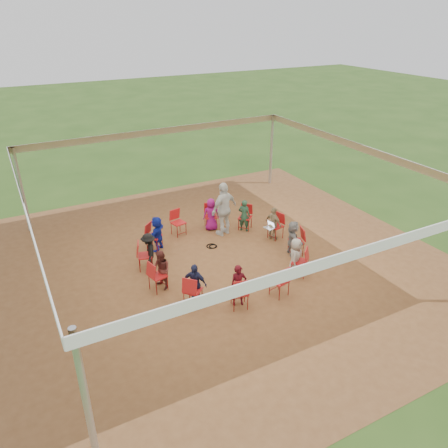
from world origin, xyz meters
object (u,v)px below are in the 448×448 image
chair_3 (178,223)px  chair_5 (145,256)px  chair_10 (299,262)px  person_seated_9 (293,238)px  chair_6 (158,276)px  person_seated_0 (273,224)px  person_seated_1 (244,215)px  person_seated_2 (211,214)px  chair_4 (154,237)px  chair_11 (296,242)px  person_seated_5 (161,270)px  person_seated_4 (149,251)px  person_seated_8 (295,257)px  chair_1 (245,217)px  chair_2 (211,216)px  chair_9 (280,281)px  person_seated_7 (239,286)px  chair_7 (193,290)px  person_seated_3 (157,234)px  cable_coil (212,246)px  chair_8 (239,292)px  chair_0 (276,226)px  laptop (270,226)px  standing_person (224,209)px

chair_3 → chair_5: bearing=30.0°
chair_10 → person_seated_9: bearing=20.6°
chair_6 → person_seated_0: 4.55m
person_seated_1 → person_seated_2: size_ratio=1.00×
chair_4 → chair_11: 4.51m
person_seated_2 → person_seated_5: (-2.81, -2.60, 0.00)m
person_seated_9 → chair_3: bearing=59.1°
person_seated_2 → person_seated_9: size_ratio=1.00×
chair_11 → chair_5: bearing=90.0°
person_seated_4 → person_seated_9: bearing=90.0°
person_seated_8 → chair_1: bearing=43.5°
chair_3 → chair_2: bearing=165.0°
chair_4 → chair_9: same height
person_seated_5 → person_seated_7: same height
chair_1 → person_seated_5: person_seated_5 is taller
chair_2 → chair_7: (-2.40, -3.81, 0.00)m
person_seated_3 → person_seated_9: 4.27m
chair_7 → person_seated_1: size_ratio=0.78×
chair_9 → cable_coil: 3.30m
chair_3 → chair_8: same height
chair_0 → chair_11: size_ratio=1.00×
person_seated_8 → person_seated_3: bearing=90.0°
person_seated_8 → chair_9: bearing=170.6°
person_seated_3 → person_seated_5: bearing=30.0°
laptop → chair_3: bearing=41.3°
chair_10 → person_seated_5: size_ratio=0.78×
person_seated_4 → cable_coil: bearing=115.4°
person_seated_8 → laptop: size_ratio=3.11×
chair_8 → laptop: bearing=62.1°
chair_9 → person_seated_0: bearing=46.5°
chair_5 → chair_7: (0.52, -2.27, 0.00)m
chair_2 → chair_4: size_ratio=1.00×
person_seated_9 → chair_6: bearing=105.4°
person_seated_9 → chair_5: bearing=90.0°
chair_3 → chair_9: size_ratio=1.00×
chair_3 → person_seated_2: bearing=159.4°
person_seated_2 → person_seated_9: same height
person_seated_0 → person_seated_3: 3.83m
person_seated_5 → person_seated_9: 4.27m
chair_3 → chair_4: same height
chair_11 → person_seated_4: person_seated_4 is taller
chair_1 → chair_0: bearing=165.0°
chair_6 → chair_8: 2.33m
chair_7 → cable_coil: (1.83, 2.56, -0.43)m
chair_6 → chair_9: same height
chair_5 → person_seated_8: 4.39m
chair_5 → person_seated_0: 4.39m
chair_9 → person_seated_9: size_ratio=0.78×
chair_0 → chair_5: size_ratio=1.00×
chair_8 → standing_person: standing_person is taller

